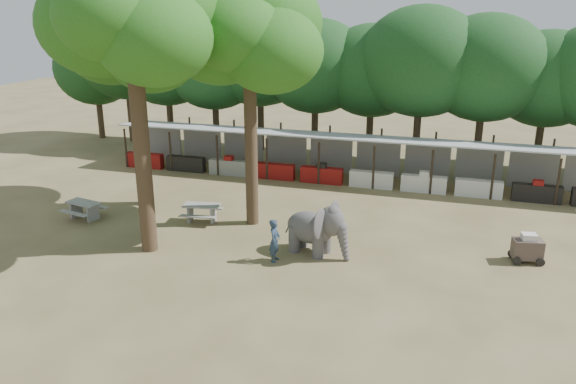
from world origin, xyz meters
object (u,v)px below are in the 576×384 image
(yard_tree_left, at_px, (134,35))
(picnic_table_near, at_px, (84,208))
(yard_tree_center, at_px, (130,14))
(yard_tree_back, at_px, (247,30))
(handler, at_px, (275,240))
(picnic_table_far, at_px, (202,210))
(cart_front, at_px, (527,248))
(elephant, at_px, (317,228))

(yard_tree_left, height_order, picnic_table_near, yard_tree_left)
(yard_tree_center, bearing_deg, yard_tree_back, 53.14)
(yard_tree_center, distance_m, yard_tree_back, 5.04)
(yard_tree_left, xyz_separation_m, handler, (8.36, -4.74, -7.34))
(yard_tree_left, bearing_deg, picnic_table_far, -23.79)
(picnic_table_near, relative_size, cart_front, 1.44)
(yard_tree_center, relative_size, handler, 7.03)
(yard_tree_back, distance_m, picnic_table_far, 8.32)
(yard_tree_center, height_order, elephant, yard_tree_center)
(elephant, bearing_deg, yard_tree_back, 160.97)
(yard_tree_left, distance_m, picnic_table_far, 8.73)
(handler, xyz_separation_m, picnic_table_far, (-4.53, 3.05, -0.32))
(picnic_table_near, height_order, picnic_table_far, picnic_table_far)
(yard_tree_left, xyz_separation_m, picnic_table_far, (3.84, -1.69, -7.66))
(yard_tree_back, bearing_deg, cart_front, -4.98)
(yard_tree_center, relative_size, elephant, 4.14)
(yard_tree_center, xyz_separation_m, cart_front, (14.76, 2.98, -8.63))
(yard_tree_back, bearing_deg, yard_tree_center, -126.86)
(yard_tree_center, height_order, cart_front, yard_tree_center)
(yard_tree_back, height_order, cart_front, yard_tree_back)
(yard_tree_left, xyz_separation_m, elephant, (9.77, -3.60, -7.12))
(yard_tree_back, height_order, picnic_table_near, yard_tree_back)
(yard_tree_center, height_order, yard_tree_back, yard_tree_center)
(yard_tree_center, xyz_separation_m, handler, (5.36, 0.26, -8.35))
(yard_tree_left, xyz_separation_m, picnic_table_near, (-1.58, -2.94, -7.66))
(yard_tree_left, height_order, picnic_table_far, yard_tree_left)
(elephant, xyz_separation_m, picnic_table_near, (-11.35, 0.66, -0.54))
(yard_tree_back, xyz_separation_m, picnic_table_near, (-7.58, -1.94, -8.01))
(yard_tree_left, bearing_deg, cart_front, -6.50)
(picnic_table_far, distance_m, cart_front, 13.93)
(picnic_table_near, bearing_deg, handler, 1.52)
(yard_tree_center, xyz_separation_m, picnic_table_far, (0.84, 3.31, -8.67))
(picnic_table_far, bearing_deg, cart_front, -9.08)
(yard_tree_back, relative_size, picnic_table_near, 5.95)
(handler, bearing_deg, picnic_table_near, 79.37)
(handler, relative_size, picnic_table_near, 0.90)
(yard_tree_center, distance_m, handler, 9.93)
(picnic_table_near, bearing_deg, yard_tree_left, 73.57)
(elephant, bearing_deg, handler, -125.43)
(picnic_table_near, bearing_deg, elephant, 8.47)
(yard_tree_back, xyz_separation_m, handler, (2.36, -3.74, -7.69))
(yard_tree_left, relative_size, handler, 6.44)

